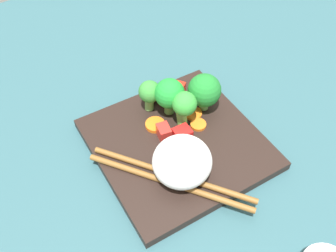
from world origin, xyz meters
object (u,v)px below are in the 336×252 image
broccoli_floret_0 (170,94)px  chopstick_pair (171,178)px  carrot_slice_2 (198,125)px  square_plate (177,144)px  rice_mound (182,161)px

broccoli_floret_0 → chopstick_pair: bearing=-121.7°
broccoli_floret_0 → carrot_slice_2: broccoli_floret_0 is taller
broccoli_floret_0 → square_plate: bearing=-111.0°
rice_mound → chopstick_pair: 3.12cm
square_plate → carrot_slice_2: size_ratio=9.64×
square_plate → carrot_slice_2: (4.39, 0.80, 0.99)cm
square_plate → chopstick_pair: 7.14cm
square_plate → broccoli_floret_0: 7.64cm
square_plate → chopstick_pair: size_ratio=1.15×
rice_mound → chopstick_pair: rice_mound is taller
square_plate → rice_mound: (-2.77, -5.27, 3.69)cm
square_plate → rice_mound: size_ratio=2.85×
rice_mound → carrot_slice_2: size_ratio=3.39×
rice_mound → square_plate: bearing=62.3°
carrot_slice_2 → chopstick_pair: 10.88cm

